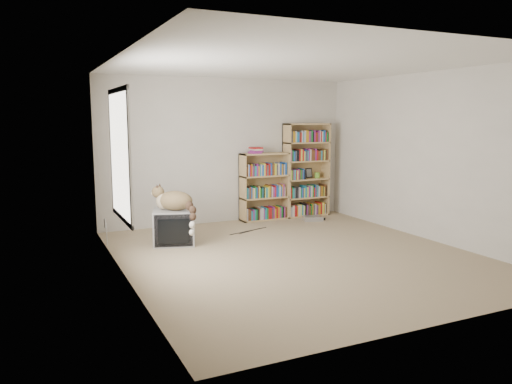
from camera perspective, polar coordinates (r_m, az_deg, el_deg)
name	(u,v)px	position (r m, az deg, el deg)	size (l,w,h in m)	color
floor	(298,256)	(6.74, 4.77, -7.25)	(4.50, 5.00, 0.01)	tan
wall_back	(227,151)	(8.76, -3.29, 4.71)	(4.50, 0.02, 2.50)	beige
wall_front	(445,186)	(4.53, 20.84, 0.67)	(4.50, 0.02, 2.50)	beige
wall_left	(123,170)	(5.74, -15.01, 2.46)	(0.02, 5.00, 2.50)	beige
wall_right	(430,157)	(7.87, 19.29, 3.83)	(0.02, 5.00, 2.50)	beige
ceiling	(300,64)	(6.52, 5.05, 14.41)	(4.50, 5.00, 0.02)	white
window	(120,155)	(5.92, -15.29, 4.09)	(0.02, 1.22, 1.52)	white
crt_tv	(174,227)	(7.37, -9.37, -3.96)	(0.71, 0.67, 0.51)	gray
cat	(177,204)	(7.20, -8.99, -1.33)	(0.64, 0.83, 0.62)	#382717
bookcase_tall	(306,172)	(9.34, 5.71, 2.28)	(0.86, 0.30, 1.72)	tan
bookcase_short	(264,189)	(8.96, 0.90, 0.29)	(0.87, 0.30, 1.20)	tan
book_stack	(256,150)	(8.79, -0.03, 4.79)	(0.20, 0.26, 0.11)	#A41516
green_mug	(317,175)	(9.45, 6.97, 1.93)	(0.09, 0.09, 0.11)	#73B533
framed_print	(309,173)	(9.47, 6.05, 2.19)	(0.13, 0.01, 0.18)	black
dvd_player	(313,218)	(9.01, 6.48, -3.01)	(0.34, 0.24, 0.08)	#ACACB0
wall_outlet	(105,223)	(7.50, -16.88, -3.45)	(0.01, 0.08, 0.13)	silver
floor_cables	(244,232)	(8.01, -1.35, -4.65)	(1.20, 0.70, 0.01)	black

